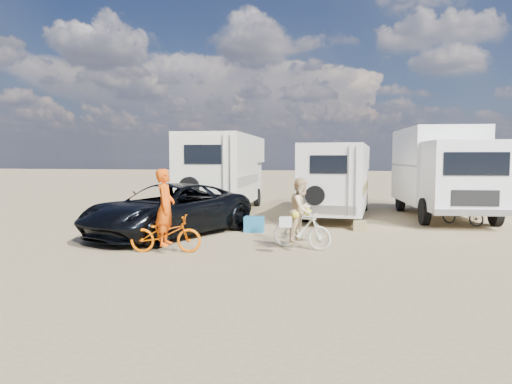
% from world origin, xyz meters
% --- Properties ---
extents(ground, '(140.00, 140.00, 0.00)m').
position_xyz_m(ground, '(0.00, 0.00, 0.00)').
color(ground, tan).
rests_on(ground, ground).
extents(rv_main, '(2.52, 7.24, 2.82)m').
position_xyz_m(rv_main, '(0.36, 6.87, 1.41)').
color(rv_main, white).
rests_on(rv_main, ground).
extents(rv_left, '(2.96, 7.41, 3.28)m').
position_xyz_m(rv_left, '(-4.57, 7.62, 1.64)').
color(rv_left, white).
rests_on(rv_left, ground).
extents(box_truck, '(3.38, 7.28, 3.51)m').
position_xyz_m(box_truck, '(4.34, 7.15, 1.75)').
color(box_truck, white).
rests_on(box_truck, ground).
extents(dark_suv, '(4.47, 6.15, 1.55)m').
position_xyz_m(dark_suv, '(-4.40, 1.00, 0.78)').
color(dark_suv, black).
rests_on(dark_suv, ground).
extents(bike_man, '(1.84, 0.93, 0.92)m').
position_xyz_m(bike_man, '(-3.48, -1.35, 0.46)').
color(bike_man, '#E45E00').
rests_on(bike_man, ground).
extents(bike_woman, '(1.69, 0.99, 0.98)m').
position_xyz_m(bike_woman, '(-0.26, -0.20, 0.49)').
color(bike_woman, beige).
rests_on(bike_woman, ground).
extents(rider_man, '(0.57, 0.76, 1.89)m').
position_xyz_m(rider_man, '(-3.48, -1.35, 0.94)').
color(rider_man, '#E94E09').
rests_on(rider_man, ground).
extents(rider_woman, '(0.86, 0.97, 1.65)m').
position_xyz_m(rider_woman, '(-0.26, -0.20, 0.82)').
color(rider_woman, '#DDBC8A').
rests_on(rider_woman, ground).
extents(bike_parked, '(1.50, 1.49, 0.82)m').
position_xyz_m(bike_parked, '(4.69, 5.23, 0.41)').
color(bike_parked, '#262826').
rests_on(bike_parked, ground).
extents(cooler, '(0.63, 0.48, 0.48)m').
position_xyz_m(cooler, '(-2.04, 2.23, 0.24)').
color(cooler, '#216C97').
rests_on(cooler, ground).
extents(crate, '(0.41, 0.41, 0.32)m').
position_xyz_m(crate, '(1.22, 3.22, 0.16)').
color(crate, olive).
rests_on(crate, ground).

